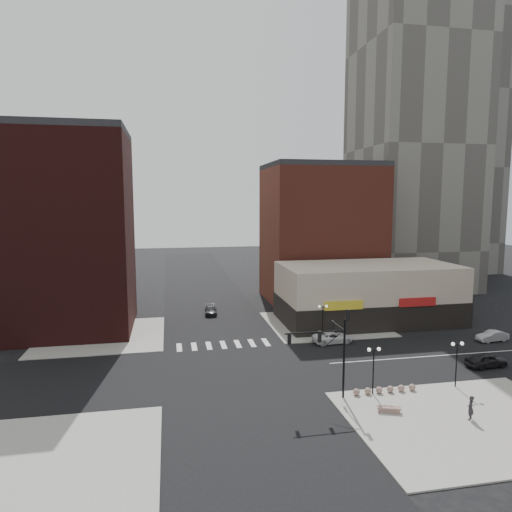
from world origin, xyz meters
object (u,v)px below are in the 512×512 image
object	(u,v)px
stone_bench	(389,409)
dark_sedan_east	(486,360)
silver_sedan	(492,336)
pedestrian	(470,408)
street_lamp_se_b	(457,353)
street_lamp_ne	(323,313)
white_suv	(333,337)
street_lamp_se_a	(374,359)
traffic_signal	(332,342)
dark_sedan_north	(211,310)

from	to	relation	value
stone_bench	dark_sedan_east	bearing A→B (deg)	47.15
silver_sedan	pedestrian	world-z (taller)	pedestrian
street_lamp_se_b	street_lamp_ne	bearing A→B (deg)	113.63
dark_sedan_east	silver_sedan	xyz separation A→B (m)	(6.54, 7.43, -0.10)
white_suv	silver_sedan	distance (m)	19.29
street_lamp_se_a	street_lamp_ne	size ratio (longest dim) A/B	1.00
street_lamp_se_a	street_lamp_ne	world-z (taller)	same
dark_sedan_east	pedestrian	distance (m)	13.32
white_suv	dark_sedan_east	distance (m)	16.30
street_lamp_ne	dark_sedan_east	size ratio (longest dim) A/B	0.97
traffic_signal	pedestrian	bearing A→B (deg)	-33.34
street_lamp_se_a	dark_sedan_north	size ratio (longest dim) A/B	0.97
stone_bench	street_lamp_se_a	bearing A→B (deg)	105.59
street_lamp_ne	pedestrian	world-z (taller)	street_lamp_ne
street_lamp_se_a	dark_sedan_north	world-z (taller)	street_lamp_se_a
street_lamp_se_a	stone_bench	bearing A→B (deg)	-94.16
silver_sedan	street_lamp_ne	bearing A→B (deg)	-107.40
silver_sedan	pedestrian	distance (m)	23.22
dark_sedan_north	traffic_signal	bearing A→B (deg)	-72.27
pedestrian	stone_bench	bearing A→B (deg)	-67.52
street_lamp_ne	traffic_signal	bearing A→B (deg)	-106.75
dark_sedan_east	traffic_signal	bearing A→B (deg)	97.20
dark_sedan_east	stone_bench	size ratio (longest dim) A/B	2.24
street_lamp_se_a	stone_bench	size ratio (longest dim) A/B	2.17
street_lamp_se_a	pedestrian	xyz separation A→B (m)	(5.28, -5.78, -2.23)
white_suv	stone_bench	distance (m)	18.08
street_lamp_se_a	stone_bench	world-z (taller)	street_lamp_se_a
street_lamp_se_b	pedestrian	world-z (taller)	street_lamp_se_b
street_lamp_se_b	silver_sedan	bearing A→B (deg)	41.90
street_lamp_se_a	street_lamp_se_b	distance (m)	8.00
street_lamp_se_b	white_suv	distance (m)	16.01
street_lamp_ne	white_suv	size ratio (longest dim) A/B	0.86
dark_sedan_east	street_lamp_se_a	bearing A→B (deg)	100.91
traffic_signal	street_lamp_se_a	world-z (taller)	traffic_signal
street_lamp_se_b	street_lamp_se_a	bearing A→B (deg)	180.00
street_lamp_ne	dark_sedan_east	world-z (taller)	street_lamp_ne
street_lamp_ne	dark_sedan_east	bearing A→B (deg)	-42.01
street_lamp_ne	dark_sedan_north	xyz separation A→B (m)	(-12.20, 14.78, -2.67)
pedestrian	street_lamp_ne	bearing A→B (deg)	-123.67
street_lamp_ne	silver_sedan	bearing A→B (deg)	-12.85
dark_sedan_east	dark_sedan_north	world-z (taller)	dark_sedan_east
white_suv	dark_sedan_east	bearing A→B (deg)	-134.50
dark_sedan_east	stone_bench	xyz separation A→B (m)	(-14.51, -7.52, -0.38)
street_lamp_ne	stone_bench	xyz separation A→B (m)	(-1.25, -19.47, -2.94)
pedestrian	dark_sedan_north	bearing A→B (deg)	-110.54
street_lamp_ne	silver_sedan	world-z (taller)	street_lamp_ne
street_lamp_se_b	street_lamp_ne	size ratio (longest dim) A/B	1.00
silver_sedan	traffic_signal	bearing A→B (deg)	-69.82
traffic_signal	street_lamp_se_b	distance (m)	11.88
white_suv	pedestrian	distance (m)	20.59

